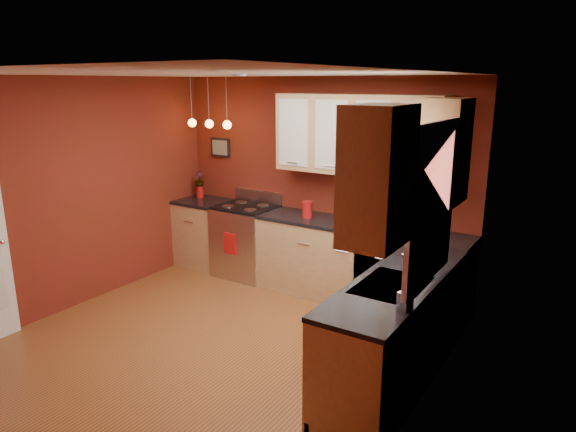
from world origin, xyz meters
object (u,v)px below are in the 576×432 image
Objects in this scene: coffee_maker at (420,221)px; soap_pump at (405,297)px; red_canister at (307,210)px; sink at (392,288)px; gas_range at (246,240)px.

coffee_maker is 1.29× the size of soap_pump.
sink is at bearing -41.38° from red_canister.
gas_range is at bearing 150.22° from sink.
red_canister reaches higher than gas_range.
sink reaches higher than red_canister.
sink is (2.62, -1.50, 0.43)m from gas_range.
red_canister reaches higher than soap_pump.
gas_range is 3.05m from sink.
gas_range is 1.59× the size of sink.
sink is 3.51× the size of red_canister.
red_canister is at bearing 135.86° from soap_pump.
red_canister is at bearing 167.47° from coffee_maker.
coffee_maker is at bearing 101.29° from sink.
red_canister is at bearing 138.62° from sink.
red_canister is 1.35m from coffee_maker.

